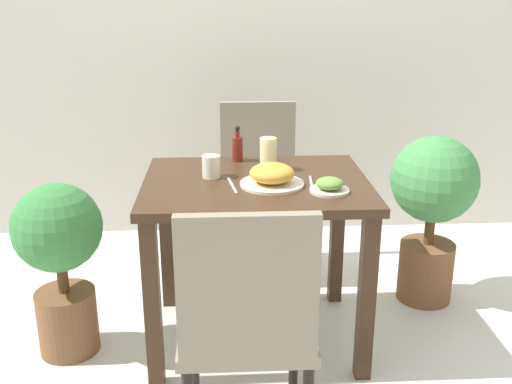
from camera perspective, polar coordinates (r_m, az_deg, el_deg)
ground_plane at (r=2.71m, az=0.00°, el=-13.53°), size 16.00×16.00×0.00m
wall_back at (r=3.56m, az=-1.16°, el=16.42°), size 8.00×0.05×2.60m
dining_table at (r=2.45m, az=0.00°, el=-1.67°), size 0.90×0.71×0.72m
chair_near at (r=1.86m, az=-0.91°, el=-12.11°), size 0.42×0.42×0.89m
chair_far at (r=3.16m, az=0.28°, el=1.27°), size 0.42×0.42×0.89m
food_plate at (r=2.33m, az=1.53°, el=1.56°), size 0.25×0.25×0.09m
side_plate at (r=2.28m, az=7.02°, el=0.59°), size 0.15×0.15×0.06m
drink_cup at (r=2.44m, az=-4.29°, el=2.44°), size 0.07×0.07×0.09m
juice_glass at (r=2.52m, az=1.17°, el=3.62°), size 0.07×0.07×0.14m
sauce_bottle at (r=2.66m, az=-1.79°, el=4.27°), size 0.05×0.05×0.16m
fork_utensil at (r=2.34m, az=-2.29°, el=0.64°), size 0.04×0.20×0.00m
spoon_utensil at (r=2.36m, az=5.29°, el=0.77°), size 0.03×0.20×0.00m
potted_plant_left at (r=2.53m, az=-18.17°, el=-5.59°), size 0.36×0.36×0.74m
potted_plant_right at (r=2.92m, az=16.45°, el=-0.86°), size 0.40×0.40×0.82m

